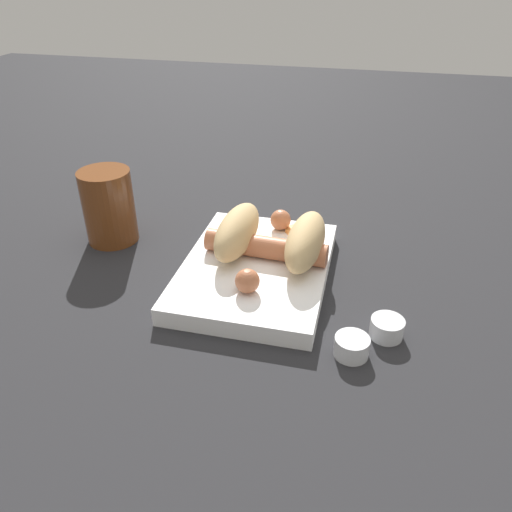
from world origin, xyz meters
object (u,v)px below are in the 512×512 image
at_px(condiment_cup_far, 387,329).
at_px(drink_glass, 109,206).
at_px(food_tray, 256,270).
at_px(condiment_cup_near, 352,347).
at_px(bread_roll, 271,236).
at_px(sausage, 266,247).

bearing_deg(condiment_cup_far, drink_glass, -108.04).
relative_size(food_tray, condiment_cup_near, 6.71).
bearing_deg(drink_glass, food_tray, 77.82).
bearing_deg(bread_roll, condiment_cup_near, 39.87).
height_order(food_tray, bread_roll, bread_roll).
relative_size(condiment_cup_near, condiment_cup_far, 1.00).
distance_m(food_tray, condiment_cup_near, 0.19).
distance_m(food_tray, drink_glass, 0.26).
distance_m(sausage, condiment_cup_near, 0.20).
bearing_deg(food_tray, condiment_cup_far, 64.56).
relative_size(bread_roll, condiment_cup_far, 3.84).
relative_size(food_tray, drink_glass, 2.34).
height_order(bread_roll, sausage, bread_roll).
relative_size(food_tray, sausage, 1.32).
xyz_separation_m(sausage, condiment_cup_near, (0.15, 0.13, -0.03)).
distance_m(sausage, condiment_cup_far, 0.20).
distance_m(bread_roll, condiment_cup_far, 0.21).
relative_size(bread_roll, sausage, 0.75).
xyz_separation_m(sausage, drink_glass, (-0.04, -0.26, 0.02)).
distance_m(condiment_cup_near, drink_glass, 0.44).
relative_size(food_tray, condiment_cup_far, 6.71).
relative_size(condiment_cup_far, drink_glass, 0.35).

